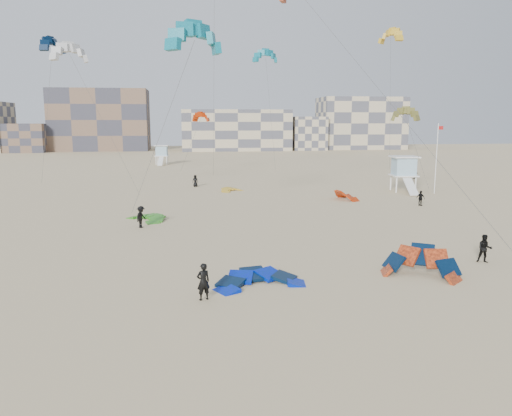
{
  "coord_description": "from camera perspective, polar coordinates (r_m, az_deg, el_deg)",
  "views": [
    {
      "loc": [
        -4.51,
        -21.99,
        8.6
      ],
      "look_at": [
        -0.68,
        6.0,
        3.68
      ],
      "focal_mm": 35.0,
      "sensor_mm": 36.0,
      "label": 1
    }
  ],
  "objects": [
    {
      "name": "kite_fly_teal_a",
      "position": [
        40.72,
        -7.02,
        18.5
      ],
      "size": [
        8.5,
        5.87,
        15.21
      ],
      "rotation": [
        0.0,
        0.0,
        0.49
      ],
      "color": "teal",
      "rests_on": "ground"
    },
    {
      "name": "kitesurfer_d",
      "position": [
        54.17,
        18.3,
        1.07
      ],
      "size": [
        0.83,
        0.98,
        1.57
      ],
      "primitive_type": "imported",
      "rotation": [
        0.0,
        0.0,
        2.16
      ],
      "color": "black",
      "rests_on": "ground"
    },
    {
      "name": "condo_east",
      "position": [
        163.35,
        11.86,
        9.45
      ],
      "size": [
        26.0,
        14.0,
        16.0
      ],
      "primitive_type": "cube",
      "color": "#C5B590",
      "rests_on": "ground"
    },
    {
      "name": "kite_fly_olive",
      "position": [
        58.53,
        16.67,
        10.1
      ],
      "size": [
        5.14,
        4.21,
        9.46
      ],
      "rotation": [
        0.0,
        0.0,
        -0.63
      ],
      "color": "brown",
      "rests_on": "ground"
    },
    {
      "name": "kitesurfer_e",
      "position": [
        66.98,
        -6.95,
        3.1
      ],
      "size": [
        0.88,
        0.69,
        1.58
      ],
      "primitive_type": "imported",
      "rotation": [
        0.0,
        0.0,
        -0.27
      ],
      "color": "black",
      "rests_on": "ground"
    },
    {
      "name": "kitesurfer_main",
      "position": [
        24.59,
        -6.05,
        -8.37
      ],
      "size": [
        0.79,
        0.65,
        1.85
      ],
      "primitive_type": "imported",
      "rotation": [
        0.0,
        0.0,
        3.5
      ],
      "color": "black",
      "rests_on": "ground"
    },
    {
      "name": "kite_ground_red_far",
      "position": [
        56.54,
        10.23,
        0.96
      ],
      "size": [
        4.05,
        3.91,
        3.09
      ],
      "primitive_type": null,
      "rotation": [
        0.6,
        0.0,
        1.77
      ],
      "color": "#B92404",
      "rests_on": "ground"
    },
    {
      "name": "condo_fill_left",
      "position": [
        156.8,
        -24.88,
        7.28
      ],
      "size": [
        12.0,
        10.0,
        8.0
      ],
      "primitive_type": "cube",
      "color": "brown",
      "rests_on": "ground"
    },
    {
      "name": "condo_mid",
      "position": [
        152.7,
        -2.38,
        8.88
      ],
      "size": [
        32.0,
        16.0,
        12.0
      ],
      "primitive_type": "cube",
      "color": "#C5B590",
      "rests_on": "ground"
    },
    {
      "name": "kite_ground_green",
      "position": [
        45.18,
        -12.33,
        -1.34
      ],
      "size": [
        5.41,
        5.35,
        1.27
      ],
      "primitive_type": null,
      "rotation": [
        0.15,
        0.0,
        -0.96
      ],
      "color": "#319022",
      "rests_on": "ground"
    },
    {
      "name": "lifeguard_tower_near",
      "position": [
        64.54,
        16.51,
        3.75
      ],
      "size": [
        3.41,
        6.16,
        4.39
      ],
      "rotation": [
        0.0,
        0.0,
        -0.1
      ],
      "color": "white",
      "rests_on": "ground"
    },
    {
      "name": "kite_ground_blue",
      "position": [
        26.96,
        0.37,
        -8.73
      ],
      "size": [
        5.3,
        5.49,
        2.04
      ],
      "primitive_type": null,
      "rotation": [
        0.22,
        0.0,
        0.19
      ],
      "color": "#000CDB",
      "rests_on": "ground"
    },
    {
      "name": "kite_fly_navy",
      "position": [
        69.46,
        -22.25,
        16.73
      ],
      "size": [
        4.92,
        4.88,
        18.14
      ],
      "rotation": [
        0.0,
        0.0,
        1.09
      ],
      "color": "#051836",
      "rests_on": "ground"
    },
    {
      "name": "condo_fill_right",
      "position": [
        154.41,
        5.94,
        8.48
      ],
      "size": [
        10.0,
        10.0,
        10.0
      ],
      "primitive_type": "cube",
      "color": "#C5B590",
      "rests_on": "ground"
    },
    {
      "name": "condo_west_b",
      "position": [
        158.06,
        -17.33,
        9.57
      ],
      "size": [
        28.0,
        14.0,
        18.0
      ],
      "primitive_type": "cube",
      "color": "brown",
      "rests_on": "ground"
    },
    {
      "name": "kite_fly_red",
      "position": [
        80.86,
        -6.3,
        10.22
      ],
      "size": [
        5.42,
        5.75,
        9.33
      ],
      "rotation": [
        0.0,
        0.0,
        2.49
      ],
      "color": "#B92404",
      "rests_on": "ground"
    },
    {
      "name": "kitesurfer_f",
      "position": [
        79.5,
        17.69,
        3.79
      ],
      "size": [
        0.78,
        1.59,
        1.64
      ],
      "primitive_type": "imported",
      "rotation": [
        0.0,
        0.0,
        -1.37
      ],
      "color": "black",
      "rests_on": "ground"
    },
    {
      "name": "ground",
      "position": [
        24.04,
        3.61,
        -11.11
      ],
      "size": [
        320.0,
        320.0,
        0.0
      ],
      "primitive_type": "plane",
      "color": "tan",
      "rests_on": "ground"
    },
    {
      "name": "kite_fly_teal_b",
      "position": [
        87.02,
        1.1,
        16.86
      ],
      "size": [
        4.68,
        9.81,
        19.41
      ],
      "rotation": [
        0.0,
        0.0,
        0.18
      ],
      "color": "teal",
      "rests_on": "ground"
    },
    {
      "name": "kite_fly_grey",
      "position": [
        53.8,
        -20.54,
        16.16
      ],
      "size": [
        8.47,
        4.8,
        15.35
      ],
      "rotation": [
        0.0,
        0.0,
        0.55
      ],
      "color": "silver",
      "rests_on": "ground"
    },
    {
      "name": "kite_fly_yellow",
      "position": [
        80.35,
        15.14,
        18.36
      ],
      "size": [
        5.32,
        5.69,
        21.44
      ],
      "rotation": [
        0.0,
        0.0,
        -1.13
      ],
      "color": "gold",
      "rests_on": "ground"
    },
    {
      "name": "kite_ground_yellow",
      "position": [
        62.47,
        -2.83,
        1.94
      ],
      "size": [
        4.3,
        4.32,
        1.5
      ],
      "primitive_type": null,
      "rotation": [
        0.24,
        0.0,
        0.73
      ],
      "color": "gold",
      "rests_on": "ground"
    },
    {
      "name": "kite_ground_orange",
      "position": [
        29.77,
        18.2,
        -7.43
      ],
      "size": [
        5.98,
        5.96,
        4.37
      ],
      "primitive_type": null,
      "rotation": [
        0.86,
        0.0,
        -0.56
      ],
      "color": "#F5531E",
      "rests_on": "ground"
    },
    {
      "name": "kitesurfer_c",
      "position": [
        41.83,
        -13.0,
        -1.0
      ],
      "size": [
        1.13,
        1.34,
        1.8
      ],
      "primitive_type": "imported",
      "rotation": [
        0.0,
        0.0,
        1.09
      ],
      "color": "black",
      "rests_on": "ground"
    },
    {
      "name": "lifeguard_tower_far",
      "position": [
        102.55,
        -10.72,
        5.97
      ],
      "size": [
        2.94,
        5.42,
        3.9
      ],
      "rotation": [
        0.0,
        0.0,
        -0.07
      ],
      "color": "white",
      "rests_on": "ground"
    },
    {
      "name": "flagpole",
      "position": [
        63.54,
        19.94,
        5.48
      ],
      "size": [
        0.68,
        0.1,
        8.37
      ],
      "color": "white",
      "rests_on": "ground"
    },
    {
      "name": "kitesurfer_b",
      "position": [
        33.84,
        24.68,
        -4.24
      ],
      "size": [
        1.05,
        0.96,
        1.75
      ],
      "primitive_type": "imported",
      "rotation": [
        0.0,
        0.0,
        -0.44
      ],
      "color": "black",
      "rests_on": "ground"
    }
  ]
}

